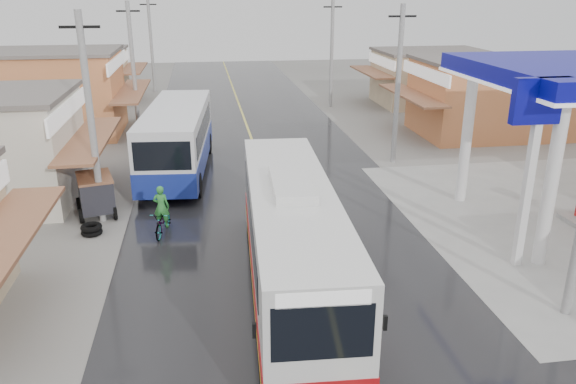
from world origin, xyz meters
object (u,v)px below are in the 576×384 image
at_px(cyclist, 163,218).
at_px(second_bus, 177,139).
at_px(coach_bus, 292,239).
at_px(tyre_stack, 92,229).
at_px(tricycle_near, 95,193).

bearing_deg(cyclist, second_bus, 98.45).
height_order(coach_bus, tyre_stack, coach_bus).
distance_m(second_bus, cyclist, 7.51).
xyz_separation_m(cyclist, tyre_stack, (-2.66, 0.40, -0.45)).
distance_m(coach_bus, second_bus, 12.79).
bearing_deg(tricycle_near, tyre_stack, -101.53).
relative_size(second_bus, cyclist, 5.09).
bearing_deg(tricycle_near, second_bus, 43.29).
bearing_deg(coach_bus, second_bus, 109.71).
height_order(second_bus, cyclist, second_bus).
relative_size(cyclist, tyre_stack, 2.53).
bearing_deg(tricycle_near, coach_bus, -61.19).
distance_m(cyclist, tricycle_near, 3.69).
height_order(coach_bus, cyclist, coach_bus).
distance_m(coach_bus, cyclist, 6.41).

